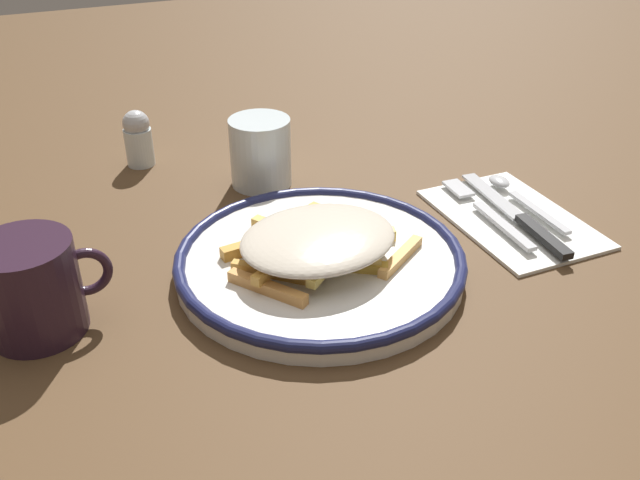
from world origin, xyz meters
TOP-DOWN VIEW (x-y plane):
  - ground_plane at (0.00, 0.00)m, footprint 2.60×2.60m
  - plate at (0.00, 0.00)m, footprint 0.30×0.30m
  - fries_heap at (-0.01, -0.01)m, footprint 0.21×0.16m
  - napkin at (0.25, 0.01)m, footprint 0.14×0.21m
  - fork at (0.22, 0.02)m, footprint 0.02×0.18m
  - knife at (0.25, -0.01)m, footprint 0.03×0.21m
  - spoon at (0.28, 0.05)m, footprint 0.02×0.15m
  - water_glass at (0.01, 0.22)m, footprint 0.08×0.08m
  - coffee_mug at (-0.27, 0.01)m, footprint 0.12×0.09m
  - salt_shaker at (-0.12, 0.34)m, footprint 0.04×0.04m

SIDE VIEW (x-z plane):
  - ground_plane at x=0.00m, z-range 0.00..0.00m
  - napkin at x=0.25m, z-range 0.00..0.01m
  - fork at x=0.22m, z-range 0.01..0.01m
  - knife at x=0.25m, z-range 0.01..0.02m
  - spoon at x=0.28m, z-range 0.01..0.02m
  - plate at x=0.00m, z-range 0.00..0.03m
  - salt_shaker at x=-0.12m, z-range 0.00..0.08m
  - fries_heap at x=-0.01m, z-range 0.02..0.06m
  - water_glass at x=0.01m, z-range 0.00..0.09m
  - coffee_mug at x=-0.27m, z-range 0.00..0.09m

